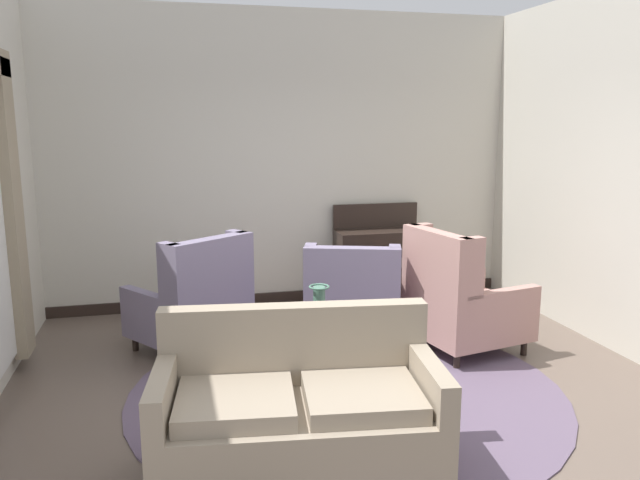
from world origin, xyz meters
TOP-DOWN VIEW (x-y plane):
  - ground at (0.00, 0.00)m, footprint 7.82×7.82m
  - wall_back at (0.00, 2.79)m, footprint 5.37×0.08m
  - wall_right at (2.61, 0.84)m, footprint 0.08×3.91m
  - baseboard_back at (0.00, 2.74)m, footprint 5.21×0.03m
  - area_rug at (0.00, 0.30)m, footprint 3.31×3.31m
  - coffee_table at (-0.16, 0.38)m, footprint 0.77×0.77m
  - porcelain_vase at (-0.19, 0.41)m, footprint 0.19×0.19m
  - settee at (-0.59, -0.71)m, footprint 1.71×0.98m
  - armchair_beside_settee at (0.36, 1.33)m, footprint 1.07×1.05m
  - armchair_foreground_right at (1.21, 0.87)m, footprint 1.04×0.99m
  - armchair_near_sideboard at (-1.08, 1.41)m, footprint 1.18×1.18m
  - side_table at (0.85, 1.47)m, footprint 0.45×0.45m
  - sideboard at (1.03, 2.50)m, footprint 1.00×0.42m

SIDE VIEW (x-z plane):
  - ground at x=0.00m, z-range 0.00..0.00m
  - area_rug at x=0.00m, z-range 0.00..0.01m
  - baseboard_back at x=0.00m, z-range 0.00..0.12m
  - coffee_table at x=-0.16m, z-range 0.13..0.58m
  - settee at x=-0.59m, z-range -0.06..0.88m
  - armchair_beside_settee at x=0.36m, z-range -0.07..0.89m
  - side_table at x=0.85m, z-range 0.07..0.77m
  - armchair_near_sideboard at x=-1.08m, z-range -0.09..0.98m
  - armchair_foreground_right at x=1.21m, z-range -0.11..1.01m
  - sideboard at x=1.03m, z-range -0.07..1.03m
  - porcelain_vase at x=-0.19m, z-range 0.43..0.79m
  - wall_back at x=0.00m, z-range 0.00..3.21m
  - wall_right at x=2.61m, z-range 0.00..3.21m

